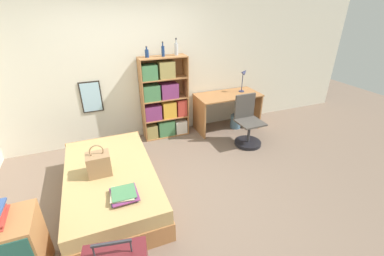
% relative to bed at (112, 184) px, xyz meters
% --- Properties ---
extents(ground_plane, '(14.00, 14.00, 0.00)m').
position_rel_bed_xyz_m(ground_plane, '(0.61, -0.02, -0.22)').
color(ground_plane, '#756051').
extents(wall_back, '(10.00, 0.09, 2.60)m').
position_rel_bed_xyz_m(wall_back, '(0.61, 1.69, 1.08)').
color(wall_back, beige).
rests_on(wall_back, ground_plane).
extents(bed, '(1.14, 1.98, 0.45)m').
position_rel_bed_xyz_m(bed, '(0.00, 0.00, 0.00)').
color(bed, '#A36B3D').
rests_on(bed, ground_plane).
extents(handbag, '(0.28, 0.22, 0.42)m').
position_rel_bed_xyz_m(handbag, '(-0.11, -0.04, 0.37)').
color(handbag, '#93704C').
rests_on(handbag, bed).
extents(book_stack_on_bed, '(0.32, 0.34, 0.07)m').
position_rel_bed_xyz_m(book_stack_on_bed, '(0.10, -0.59, 0.26)').
color(book_stack_on_bed, '#334C84').
rests_on(book_stack_on_bed, bed).
extents(dresser, '(0.68, 0.49, 0.74)m').
position_rel_bed_xyz_m(dresser, '(-1.03, -0.88, 0.15)').
color(dresser, '#A36B3D').
rests_on(dresser, ground_plane).
extents(bookcase, '(0.87, 0.31, 1.55)m').
position_rel_bed_xyz_m(bookcase, '(1.17, 1.48, 0.48)').
color(bookcase, '#A36B3D').
rests_on(bookcase, ground_plane).
extents(bottle_green, '(0.07, 0.07, 0.18)m').
position_rel_bed_xyz_m(bottle_green, '(0.93, 1.51, 1.40)').
color(bottle_green, navy).
rests_on(bottle_green, bookcase).
extents(bottle_brown, '(0.06, 0.06, 0.25)m').
position_rel_bed_xyz_m(bottle_brown, '(1.22, 1.49, 1.42)').
color(bottle_brown, navy).
rests_on(bottle_brown, bookcase).
extents(bottle_clear, '(0.07, 0.07, 0.29)m').
position_rel_bed_xyz_m(bottle_clear, '(1.47, 1.51, 1.44)').
color(bottle_clear, '#B7BCC1').
rests_on(bottle_clear, bookcase).
extents(desk, '(1.29, 0.63, 0.74)m').
position_rel_bed_xyz_m(desk, '(2.47, 1.32, 0.30)').
color(desk, '#A36B3D').
rests_on(desk, ground_plane).
extents(desk_lamp, '(0.16, 0.11, 0.48)m').
position_rel_bed_xyz_m(desk_lamp, '(2.84, 1.38, 0.85)').
color(desk_lamp, navy).
rests_on(desk_lamp, desk).
extents(desk_chair, '(0.49, 0.49, 0.92)m').
position_rel_bed_xyz_m(desk_chair, '(2.51, 0.60, 0.07)').
color(desk_chair, black).
rests_on(desk_chair, ground_plane).
extents(waste_bin, '(0.22, 0.22, 0.28)m').
position_rel_bed_xyz_m(waste_bin, '(2.66, 1.26, -0.08)').
color(waste_bin, slate).
rests_on(waste_bin, ground_plane).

